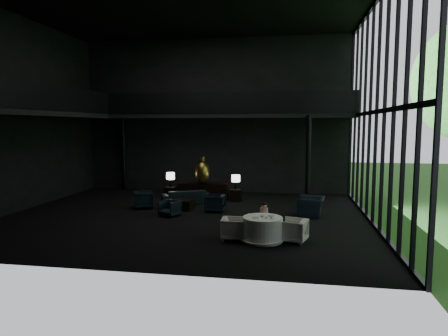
% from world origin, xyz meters
% --- Properties ---
extents(floor, '(14.00, 12.00, 0.02)m').
position_xyz_m(floor, '(0.00, 0.00, 0.00)').
color(floor, black).
rests_on(floor, ground).
extents(ceiling, '(14.00, 12.00, 0.02)m').
position_xyz_m(ceiling, '(0.00, 0.00, 8.00)').
color(ceiling, black).
rests_on(ceiling, ground).
extents(wall_back, '(14.00, 0.04, 8.00)m').
position_xyz_m(wall_back, '(0.00, 6.00, 4.00)').
color(wall_back, black).
rests_on(wall_back, ground).
extents(wall_front, '(14.00, 0.04, 8.00)m').
position_xyz_m(wall_front, '(0.00, -6.00, 4.00)').
color(wall_front, black).
rests_on(wall_front, ground).
extents(wall_left, '(0.04, 12.00, 8.00)m').
position_xyz_m(wall_left, '(-7.00, 0.00, 4.00)').
color(wall_left, black).
rests_on(wall_left, ground).
extents(curtain_wall, '(0.20, 12.00, 8.00)m').
position_xyz_m(curtain_wall, '(6.95, 0.00, 4.00)').
color(curtain_wall, black).
rests_on(curtain_wall, ground).
extents(mezzanine_left, '(2.00, 12.00, 0.25)m').
position_xyz_m(mezzanine_left, '(-6.00, 0.00, 4.00)').
color(mezzanine_left, black).
rests_on(mezzanine_left, wall_left).
extents(mezzanine_back, '(12.00, 2.00, 0.25)m').
position_xyz_m(mezzanine_back, '(1.00, 5.00, 4.00)').
color(mezzanine_back, black).
rests_on(mezzanine_back, wall_back).
extents(railing_left, '(0.06, 12.00, 1.00)m').
position_xyz_m(railing_left, '(-5.00, 0.00, 4.60)').
color(railing_left, black).
rests_on(railing_left, mezzanine_left).
extents(railing_back, '(12.00, 0.06, 1.00)m').
position_xyz_m(railing_back, '(1.00, 4.00, 4.60)').
color(railing_back, black).
rests_on(railing_back, mezzanine_back).
extents(column_nw, '(0.24, 0.24, 4.00)m').
position_xyz_m(column_nw, '(-5.00, 5.70, 2.00)').
color(column_nw, black).
rests_on(column_nw, floor).
extents(column_ne, '(0.24, 0.24, 4.00)m').
position_xyz_m(column_ne, '(4.80, 4.00, 2.00)').
color(column_ne, black).
rests_on(column_ne, floor).
extents(console, '(2.42, 0.55, 0.77)m').
position_xyz_m(console, '(-0.11, 3.72, 0.38)').
color(console, black).
rests_on(console, floor).
extents(bronze_urn, '(0.69, 0.69, 1.28)m').
position_xyz_m(bronze_urn, '(-0.11, 3.54, 1.32)').
color(bronze_urn, '#9F6A20').
rests_on(bronze_urn, console).
extents(side_table_left, '(0.52, 0.52, 0.57)m').
position_xyz_m(side_table_left, '(-1.71, 3.58, 0.29)').
color(side_table_left, black).
rests_on(side_table_left, floor).
extents(table_lamp_left, '(0.41, 0.41, 0.68)m').
position_xyz_m(table_lamp_left, '(-1.71, 3.62, 1.06)').
color(table_lamp_left, black).
rests_on(table_lamp_left, side_table_left).
extents(side_table_right, '(0.50, 0.50, 0.55)m').
position_xyz_m(side_table_right, '(1.49, 3.47, 0.27)').
color(side_table_right, black).
rests_on(side_table_right, floor).
extents(table_lamp_right, '(0.40, 0.40, 0.67)m').
position_xyz_m(table_lamp_right, '(1.49, 3.53, 1.03)').
color(table_lamp_right, black).
rests_on(table_lamp_right, side_table_right).
extents(sofa, '(2.33, 1.53, 0.88)m').
position_xyz_m(sofa, '(-0.64, 2.48, 0.44)').
color(sofa, black).
rests_on(sofa, floor).
extents(lounge_armchair_west, '(1.02, 1.04, 0.83)m').
position_xyz_m(lounge_armchair_west, '(-2.15, 1.20, 0.42)').
color(lounge_armchair_west, black).
rests_on(lounge_armchair_west, floor).
extents(lounge_armchair_east, '(0.72, 0.76, 0.76)m').
position_xyz_m(lounge_armchair_east, '(0.98, 1.04, 0.38)').
color(lounge_armchair_east, black).
rests_on(lounge_armchair_east, floor).
extents(lounge_armchair_south, '(0.76, 0.74, 0.61)m').
position_xyz_m(lounge_armchair_south, '(-0.61, -0.07, 0.30)').
color(lounge_armchair_south, black).
rests_on(lounge_armchair_south, floor).
extents(window_armchair, '(0.94, 1.30, 1.04)m').
position_xyz_m(window_armchair, '(4.82, 0.90, 0.52)').
color(window_armchair, black).
rests_on(window_armchair, floor).
extents(coffee_table, '(0.97, 0.97, 0.41)m').
position_xyz_m(coffee_table, '(-0.50, 1.28, 0.21)').
color(coffee_table, black).
rests_on(coffee_table, floor).
extents(dining_table, '(1.39, 1.39, 0.75)m').
position_xyz_m(dining_table, '(3.20, -2.86, 0.33)').
color(dining_table, white).
rests_on(dining_table, floor).
extents(dining_chair_north, '(0.72, 0.70, 0.61)m').
position_xyz_m(dining_chair_north, '(3.05, -1.97, 0.31)').
color(dining_chair_north, beige).
rests_on(dining_chair_north, floor).
extents(dining_chair_east, '(0.88, 0.91, 0.77)m').
position_xyz_m(dining_chair_east, '(4.13, -2.76, 0.38)').
color(dining_chair_east, '#BAB8AA').
rests_on(dining_chair_east, floor).
extents(dining_chair_west, '(0.67, 0.71, 0.71)m').
position_xyz_m(dining_chair_west, '(2.29, -2.80, 0.36)').
color(dining_chair_west, '#AAAAAA').
rests_on(dining_chair_west, floor).
extents(child, '(0.27, 0.27, 0.58)m').
position_xyz_m(child, '(3.17, -1.91, 0.74)').
color(child, beige).
rests_on(child, dining_chair_north).
extents(plate_a, '(0.30, 0.30, 0.01)m').
position_xyz_m(plate_a, '(3.00, -3.00, 0.76)').
color(plate_a, white).
rests_on(plate_a, dining_table).
extents(plate_b, '(0.25, 0.25, 0.02)m').
position_xyz_m(plate_b, '(3.44, -2.71, 0.76)').
color(plate_b, white).
rests_on(plate_b, dining_table).
extents(saucer, '(0.19, 0.19, 0.01)m').
position_xyz_m(saucer, '(3.51, -3.03, 0.76)').
color(saucer, white).
rests_on(saucer, dining_table).
extents(coffee_cup, '(0.10, 0.10, 0.06)m').
position_xyz_m(coffee_cup, '(3.47, -2.91, 0.79)').
color(coffee_cup, white).
rests_on(coffee_cup, saucer).
extents(cereal_bowl, '(0.14, 0.14, 0.07)m').
position_xyz_m(cereal_bowl, '(3.18, -2.82, 0.79)').
color(cereal_bowl, white).
rests_on(cereal_bowl, dining_table).
extents(cream_pot, '(0.06, 0.06, 0.06)m').
position_xyz_m(cream_pot, '(3.32, -3.07, 0.78)').
color(cream_pot, '#99999E').
rests_on(cream_pot, dining_table).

